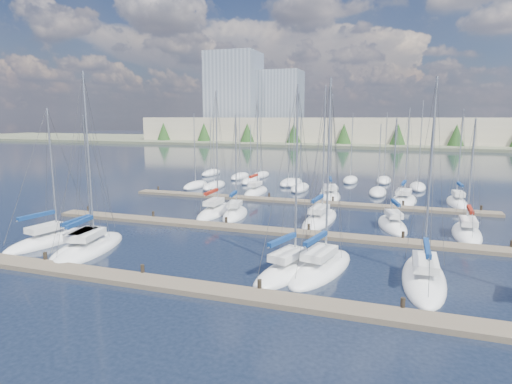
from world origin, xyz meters
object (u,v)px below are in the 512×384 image
(sailboat_j, at_px, (235,214))
(sailboat_f, at_px, (424,278))
(sailboat_l, at_px, (392,225))
(sailboat_d, at_px, (290,270))
(sailboat_a, at_px, (50,241))
(sailboat_i, at_px, (215,212))
(sailboat_b, at_px, (87,246))
(sailboat_e, at_px, (321,268))
(sailboat_k, at_px, (320,220))
(sailboat_r, at_px, (457,203))
(sailboat_p, at_px, (330,196))
(sailboat_n, at_px, (256,192))
(sailboat_c, at_px, (90,248))
(sailboat_q, at_px, (404,201))
(sailboat_m, at_px, (467,233))

(sailboat_j, bearing_deg, sailboat_f, -44.14)
(sailboat_j, bearing_deg, sailboat_l, -6.74)
(sailboat_d, height_order, sailboat_a, sailboat_d)
(sailboat_i, distance_m, sailboat_b, 15.46)
(sailboat_f, height_order, sailboat_l, sailboat_f)
(sailboat_l, xyz_separation_m, sailboat_e, (-4.26, -13.70, 0.00))
(sailboat_a, height_order, sailboat_e, sailboat_e)
(sailboat_d, bearing_deg, sailboat_k, 109.40)
(sailboat_r, bearing_deg, sailboat_b, -140.24)
(sailboat_i, distance_m, sailboat_d, 19.06)
(sailboat_p, bearing_deg, sailboat_f, -79.78)
(sailboat_f, bearing_deg, sailboat_n, 127.56)
(sailboat_j, relative_size, sailboat_c, 0.78)
(sailboat_k, relative_size, sailboat_p, 1.01)
(sailboat_l, relative_size, sailboat_e, 0.81)
(sailboat_k, relative_size, sailboat_e, 1.04)
(sailboat_b, xyz_separation_m, sailboat_j, (6.97, 14.31, 0.01))
(sailboat_q, bearing_deg, sailboat_e, -94.67)
(sailboat_a, xyz_separation_m, sailboat_j, (10.95, 13.93, 0.01))
(sailboat_m, height_order, sailboat_r, sailboat_r)
(sailboat_d, relative_size, sailboat_c, 0.91)
(sailboat_e, bearing_deg, sailboat_n, 129.65)
(sailboat_m, relative_size, sailboat_a, 0.93)
(sailboat_c, bearing_deg, sailboat_f, -6.02)
(sailboat_f, height_order, sailboat_e, sailboat_e)
(sailboat_d, bearing_deg, sailboat_b, -163.16)
(sailboat_p, bearing_deg, sailboat_l, -69.90)
(sailboat_p, bearing_deg, sailboat_e, -92.77)
(sailboat_f, distance_m, sailboat_j, 22.11)
(sailboat_d, xyz_separation_m, sailboat_a, (-20.51, 0.33, -0.01))
(sailboat_l, distance_m, sailboat_k, 6.89)
(sailboat_b, bearing_deg, sailboat_c, -27.98)
(sailboat_b, height_order, sailboat_j, sailboat_b)
(sailboat_k, distance_m, sailboat_j, 8.88)
(sailboat_b, relative_size, sailboat_k, 0.80)
(sailboat_q, distance_m, sailboat_r, 6.09)
(sailboat_a, height_order, sailboat_p, sailboat_p)
(sailboat_d, relative_size, sailboat_k, 0.93)
(sailboat_j, bearing_deg, sailboat_n, 91.12)
(sailboat_e, bearing_deg, sailboat_r, 79.90)
(sailboat_p, bearing_deg, sailboat_k, -95.68)
(sailboat_q, height_order, sailboat_b, sailboat_q)
(sailboat_f, relative_size, sailboat_c, 0.93)
(sailboat_i, relative_size, sailboat_j, 1.23)
(sailboat_a, bearing_deg, sailboat_i, 69.94)
(sailboat_q, height_order, sailboat_l, sailboat_q)
(sailboat_d, bearing_deg, sailboat_a, -164.23)
(sailboat_d, height_order, sailboat_r, sailboat_d)
(sailboat_m, relative_size, sailboat_e, 0.81)
(sailboat_f, bearing_deg, sailboat_q, 92.59)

